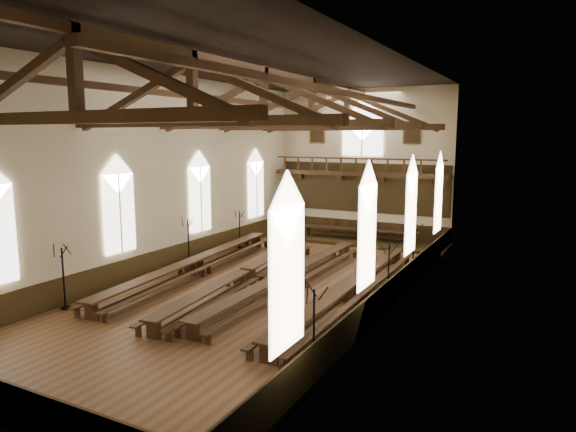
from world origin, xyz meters
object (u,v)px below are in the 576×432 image
at_px(refectory_row_b, 244,274).
at_px(refectory_row_c, 288,276).
at_px(high_table, 359,230).
at_px(candelabrum_right_near, 314,343).
at_px(candelabrum_right_mid, 388,281).
at_px(refectory_row_a, 194,263).
at_px(dais, 359,241).
at_px(candelabrum_left_far, 240,237).
at_px(candelabrum_right_far, 413,259).
at_px(candelabrum_left_near, 64,290).
at_px(candelabrum_left_mid, 189,251).
at_px(refectory_row_d, 350,287).

xyz_separation_m(refectory_row_b, refectory_row_c, (2.03, 0.58, 0.01)).
bearing_deg(high_table, candelabrum_right_near, -74.23).
relative_size(refectory_row_b, candelabrum_right_mid, 6.04).
bearing_deg(high_table, refectory_row_a, -112.81).
distance_m(refectory_row_c, dais, 11.13).
relative_size(candelabrum_left_far, candelabrum_right_far, 0.88).
height_order(candelabrum_left_near, candelabrum_right_mid, candelabrum_left_near).
relative_size(candelabrum_left_mid, candelabrum_right_mid, 1.09).
bearing_deg(candelabrum_left_near, candelabrum_right_mid, 33.76).
bearing_deg(refectory_row_d, candelabrum_left_mid, 171.55).
bearing_deg(candelabrum_left_near, refectory_row_b, 53.47).
height_order(high_table, candelabrum_left_far, candelabrum_left_far).
xyz_separation_m(refectory_row_d, candelabrum_left_near, (-9.73, -6.43, 0.23)).
distance_m(refectory_row_b, candelabrum_right_near, 9.10).
height_order(candelabrum_right_near, candelabrum_right_mid, candelabrum_right_near).
distance_m(refectory_row_a, candelabrum_right_far, 11.00).
distance_m(refectory_row_a, refectory_row_b, 3.32).
bearing_deg(refectory_row_a, candelabrum_right_far, 26.88).
relative_size(refectory_row_b, candelabrum_right_near, 5.65).
bearing_deg(candelabrum_right_near, high_table, 105.77).
xyz_separation_m(refectory_row_b, high_table, (1.43, 11.68, 0.26)).
height_order(refectory_row_c, dais, refectory_row_c).
height_order(refectory_row_a, candelabrum_left_mid, candelabrum_left_mid).
height_order(refectory_row_b, candelabrum_left_mid, candelabrum_left_mid).
bearing_deg(candelabrum_left_mid, refectory_row_c, -9.56).
relative_size(refectory_row_c, candelabrum_left_far, 6.23).
relative_size(refectory_row_c, dais, 1.29).
distance_m(refectory_row_d, candelabrum_right_mid, 1.70).
distance_m(refectory_row_a, candelabrum_left_near, 6.78).
bearing_deg(candelabrum_left_mid, candelabrum_right_mid, -2.34).
xyz_separation_m(refectory_row_a, high_table, (4.72, 11.22, 0.23)).
distance_m(refectory_row_d, dais, 12.04).
distance_m(refectory_row_c, candelabrum_right_mid, 4.54).
bearing_deg(candelabrum_right_mid, refectory_row_c, -171.64).
bearing_deg(candelabrum_right_far, refectory_row_a, -153.12).
xyz_separation_m(refectory_row_a, candelabrum_right_mid, (9.81, 0.77, 0.15)).
relative_size(refectory_row_b, dais, 1.28).
distance_m(candelabrum_left_mid, candelabrum_left_far, 4.99).
bearing_deg(candelabrum_left_mid, candelabrum_right_near, -35.91).
height_order(candelabrum_left_mid, candelabrum_left_far, candelabrum_left_mid).
xyz_separation_m(high_table, candelabrum_right_far, (5.09, -6.25, -0.00)).
bearing_deg(refectory_row_a, high_table, 67.19).
distance_m(candelabrum_left_near, candelabrum_left_mid, 7.87).
relative_size(high_table, candelabrum_left_far, 3.28).
distance_m(refectory_row_b, candelabrum_left_mid, 4.89).
xyz_separation_m(refectory_row_b, refectory_row_d, (5.15, 0.25, 0.02)).
relative_size(candelabrum_left_near, candelabrum_left_mid, 1.01).
bearing_deg(refectory_row_b, candelabrum_right_far, 39.83).
bearing_deg(refectory_row_c, candelabrum_right_mid, 8.36).
distance_m(refectory_row_b, candelabrum_left_far, 8.10).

